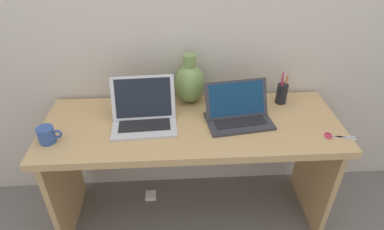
{
  "coord_description": "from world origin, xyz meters",
  "views": [
    {
      "loc": [
        -0.08,
        -1.38,
        1.69
      ],
      "look_at": [
        0.0,
        0.0,
        0.76
      ],
      "focal_mm": 30.18,
      "sensor_mm": 36.0,
      "label": 1
    }
  ],
  "objects_px": {
    "laptop_right": "(238,111)",
    "scissors": "(334,136)",
    "green_vase": "(190,83)",
    "coffee_mug": "(47,135)",
    "laptop_left": "(144,112)",
    "pen_cup": "(282,93)",
    "power_brick": "(151,196)"
  },
  "relations": [
    {
      "from": "laptop_right",
      "to": "scissors",
      "type": "relative_size",
      "value": 2.44
    },
    {
      "from": "green_vase",
      "to": "coffee_mug",
      "type": "bearing_deg",
      "value": -154.22
    },
    {
      "from": "laptop_left",
      "to": "green_vase",
      "type": "xyz_separation_m",
      "value": [
        0.25,
        0.2,
        0.06
      ]
    },
    {
      "from": "coffee_mug",
      "to": "pen_cup",
      "type": "height_order",
      "value": "pen_cup"
    },
    {
      "from": "green_vase",
      "to": "scissors",
      "type": "distance_m",
      "value": 0.8
    },
    {
      "from": "laptop_right",
      "to": "green_vase",
      "type": "bearing_deg",
      "value": 140.06
    },
    {
      "from": "laptop_right",
      "to": "coffee_mug",
      "type": "distance_m",
      "value": 0.95
    },
    {
      "from": "scissors",
      "to": "laptop_left",
      "type": "bearing_deg",
      "value": 168.84
    },
    {
      "from": "laptop_left",
      "to": "pen_cup",
      "type": "height_order",
      "value": "laptop_left"
    },
    {
      "from": "green_vase",
      "to": "scissors",
      "type": "xyz_separation_m",
      "value": [
        0.7,
        -0.38,
        -0.12
      ]
    },
    {
      "from": "laptop_left",
      "to": "power_brick",
      "type": "distance_m",
      "value": 0.77
    },
    {
      "from": "laptop_left",
      "to": "scissors",
      "type": "height_order",
      "value": "laptop_left"
    },
    {
      "from": "scissors",
      "to": "power_brick",
      "type": "distance_m",
      "value": 1.23
    },
    {
      "from": "laptop_right",
      "to": "power_brick",
      "type": "relative_size",
      "value": 5.14
    },
    {
      "from": "laptop_left",
      "to": "scissors",
      "type": "relative_size",
      "value": 2.29
    },
    {
      "from": "pen_cup",
      "to": "laptop_right",
      "type": "bearing_deg",
      "value": -151.02
    },
    {
      "from": "scissors",
      "to": "pen_cup",
      "type": "bearing_deg",
      "value": 117.61
    },
    {
      "from": "coffee_mug",
      "to": "pen_cup",
      "type": "xyz_separation_m",
      "value": [
        1.22,
        0.29,
        0.02
      ]
    },
    {
      "from": "scissors",
      "to": "green_vase",
      "type": "bearing_deg",
      "value": 151.21
    },
    {
      "from": "laptop_left",
      "to": "green_vase",
      "type": "bearing_deg",
      "value": 38.36
    },
    {
      "from": "laptop_right",
      "to": "green_vase",
      "type": "relative_size",
      "value": 1.25
    },
    {
      "from": "laptop_left",
      "to": "green_vase",
      "type": "relative_size",
      "value": 1.18
    },
    {
      "from": "coffee_mug",
      "to": "scissors",
      "type": "distance_m",
      "value": 1.4
    },
    {
      "from": "coffee_mug",
      "to": "scissors",
      "type": "height_order",
      "value": "coffee_mug"
    },
    {
      "from": "coffee_mug",
      "to": "power_brick",
      "type": "relative_size",
      "value": 1.66
    },
    {
      "from": "laptop_left",
      "to": "green_vase",
      "type": "height_order",
      "value": "green_vase"
    },
    {
      "from": "laptop_right",
      "to": "power_brick",
      "type": "xyz_separation_m",
      "value": [
        -0.51,
        0.12,
        -0.75
      ]
    },
    {
      "from": "laptop_left",
      "to": "laptop_right",
      "type": "distance_m",
      "value": 0.49
    },
    {
      "from": "laptop_left",
      "to": "coffee_mug",
      "type": "relative_size",
      "value": 2.9
    },
    {
      "from": "coffee_mug",
      "to": "power_brick",
      "type": "bearing_deg",
      "value": 31.15
    },
    {
      "from": "laptop_right",
      "to": "green_vase",
      "type": "xyz_separation_m",
      "value": [
        -0.24,
        0.2,
        0.07
      ]
    },
    {
      "from": "coffee_mug",
      "to": "scissors",
      "type": "bearing_deg",
      "value": -1.76
    }
  ]
}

